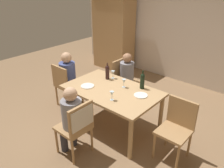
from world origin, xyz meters
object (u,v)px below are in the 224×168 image
object	(u,v)px
person_woman_host	(69,75)
dinner_plate_guest_left	(87,86)
dinner_plate_host	(141,95)
chair_right_end	(177,125)
wine_glass_near_left	(124,81)
armoire_cabinet	(114,30)
wine_bottle_tall_green	(142,81)
wine_bottle_dark_red	(107,72)
dining_table	(112,94)
person_man_guest	(128,75)
wine_glass_near_right	(112,94)
chair_left_end	(65,83)
chair_far_left	(123,78)
person_man_bearded	(71,116)
chair_near	(78,123)
wine_glass_centre	(113,73)

from	to	relation	value
person_woman_host	dinner_plate_guest_left	distance (m)	0.82
person_woman_host	dinner_plate_host	xyz separation A→B (m)	(1.68, 0.11, 0.10)
dinner_plate_host	dinner_plate_guest_left	xyz separation A→B (m)	(-0.89, -0.33, 0.00)
chair_right_end	wine_glass_near_left	size ratio (longest dim) A/B	6.17
armoire_cabinet	wine_bottle_tall_green	size ratio (longest dim) A/B	6.68
chair_right_end	wine_bottle_tall_green	bearing A→B (deg)	-18.76
wine_bottle_dark_red	person_woman_host	bearing A→B (deg)	-163.99
wine_bottle_dark_red	dining_table	bearing A→B (deg)	-37.64
chair_right_end	wine_glass_near_left	world-z (taller)	chair_right_end
dining_table	dinner_plate_guest_left	distance (m)	0.45
person_man_guest	dinner_plate_guest_left	world-z (taller)	person_man_guest
wine_glass_near_right	dinner_plate_host	xyz separation A→B (m)	(0.26, 0.41, -0.10)
chair_left_end	wine_bottle_tall_green	bearing A→B (deg)	16.40
person_woman_host	wine_glass_near_right	world-z (taller)	person_woman_host
chair_far_left	person_woman_host	size ratio (longest dim) A/B	0.79
person_man_bearded	dinner_plate_guest_left	world-z (taller)	person_man_bearded
chair_near	wine_glass_near_left	size ratio (longest dim) A/B	6.17
dinner_plate_guest_left	wine_glass_near_right	bearing A→B (deg)	-6.92
wine_bottle_tall_green	wine_glass_centre	size ratio (longest dim) A/B	2.19
armoire_cabinet	chair_left_end	distance (m)	2.51
wine_bottle_tall_green	person_man_guest	bearing A→B (deg)	143.46
chair_near	chair_right_end	bearing A→B (deg)	-47.56
wine_bottle_tall_green	wine_glass_centre	world-z (taller)	wine_bottle_tall_green
dining_table	wine_bottle_dark_red	xyz separation A→B (m)	(-0.35, 0.27, 0.23)
dining_table	dinner_plate_host	bearing A→B (deg)	15.33
chair_left_end	person_man_guest	bearing A→B (deg)	48.85
wine_glass_near_right	person_man_guest	bearing A→B (deg)	116.31
wine_bottle_tall_green	wine_glass_near_left	xyz separation A→B (m)	(-0.26, -0.17, -0.04)
wine_bottle_tall_green	wine_bottle_dark_red	world-z (taller)	wine_bottle_tall_green
dining_table	chair_right_end	size ratio (longest dim) A/B	1.75
person_woman_host	dinner_plate_host	world-z (taller)	person_woman_host
armoire_cabinet	wine_glass_near_right	distance (m)	3.32
chair_left_end	chair_near	distance (m)	1.53
chair_far_left	dinner_plate_guest_left	size ratio (longest dim) A/B	3.95
chair_far_left	wine_glass_centre	size ratio (longest dim) A/B	6.17
wine_bottle_tall_green	wine_glass_near_left	world-z (taller)	wine_bottle_tall_green
person_woman_host	wine_glass_near_right	size ratio (longest dim) A/B	7.77
person_woman_host	person_man_guest	xyz separation A→B (m)	(0.85, 0.86, -0.03)
chair_near	chair_far_left	bearing A→B (deg)	17.97
dinner_plate_guest_left	armoire_cabinet	bearing A→B (deg)	121.61
wine_bottle_tall_green	person_woman_host	bearing A→B (deg)	-167.53
person_man_guest	wine_glass_near_right	size ratio (longest dim) A/B	7.36
chair_right_end	wine_glass_near_left	xyz separation A→B (m)	(-1.09, 0.11, 0.33)
chair_left_end	person_man_bearded	distance (m)	1.41
dinner_plate_host	wine_glass_near_left	bearing A→B (deg)	171.17
chair_far_left	person_man_guest	bearing A→B (deg)	90.00
wine_bottle_tall_green	wine_glass_near_left	bearing A→B (deg)	-147.12
wine_bottle_dark_red	wine_glass_centre	size ratio (longest dim) A/B	2.08
chair_far_left	person_man_bearded	xyz separation A→B (m)	(0.42, -1.77, 0.12)
wine_bottle_tall_green	chair_right_end	bearing A→B (deg)	-18.76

